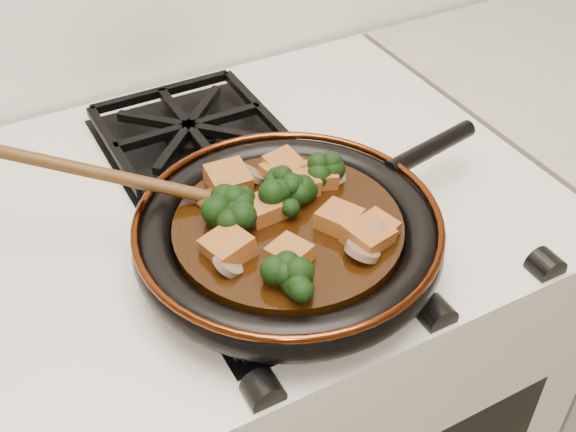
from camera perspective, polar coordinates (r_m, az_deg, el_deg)
name	(u,v)px	position (r m, az deg, el deg)	size (l,w,h in m)	color
stove	(247,408)	(1.23, -3.26, -14.94)	(0.76, 0.60, 0.90)	beige
burner_grate_front	(287,258)	(0.80, -0.11, -3.32)	(0.23, 0.23, 0.03)	black
burner_grate_back	(190,132)	(1.00, -7.78, 6.57)	(0.23, 0.23, 0.03)	black
skillet	(290,233)	(0.78, 0.12, -1.39)	(0.46, 0.34, 0.05)	black
braising_sauce	(288,231)	(0.78, 0.00, -1.18)	(0.25, 0.25, 0.02)	black
tofu_cube_0	(378,229)	(0.76, 7.10, -1.02)	(0.04, 0.03, 0.02)	brown
tofu_cube_1	(298,183)	(0.81, 0.80, 2.62)	(0.04, 0.04, 0.02)	brown
tofu_cube_2	(265,209)	(0.78, -1.85, 0.55)	(0.04, 0.04, 0.02)	brown
tofu_cube_3	(228,180)	(0.82, -4.75, 2.86)	(0.04, 0.04, 0.02)	brown
tofu_cube_4	(283,172)	(0.83, -0.43, 3.50)	(0.04, 0.04, 0.02)	brown
tofu_cube_5	(368,236)	(0.75, 6.35, -1.61)	(0.04, 0.04, 0.02)	brown
tofu_cube_6	(290,254)	(0.73, 0.15, -3.02)	(0.04, 0.04, 0.02)	brown
tofu_cube_7	(284,166)	(0.84, -0.29, 3.95)	(0.04, 0.04, 0.02)	brown
tofu_cube_8	(339,220)	(0.76, 4.08, -0.29)	(0.04, 0.04, 0.02)	brown
tofu_cube_9	(320,176)	(0.82, 2.54, 3.17)	(0.04, 0.04, 0.02)	brown
tofu_cube_10	(228,247)	(0.73, -4.79, -2.49)	(0.04, 0.04, 0.02)	brown
broccoli_floret_0	(327,175)	(0.82, 3.07, 3.26)	(0.06, 0.06, 0.06)	black
broccoli_floret_1	(229,217)	(0.76, -4.66, -0.11)	(0.06, 0.06, 0.06)	black
broccoli_floret_2	(284,186)	(0.80, -0.29, 2.35)	(0.06, 0.06, 0.05)	black
broccoli_floret_3	(301,285)	(0.69, 1.03, -5.44)	(0.05, 0.05, 0.05)	black
broccoli_floret_4	(237,209)	(0.78, -4.05, 0.56)	(0.06, 0.06, 0.05)	black
broccoli_floret_5	(288,203)	(0.78, 0.02, 1.06)	(0.06, 0.06, 0.06)	black
broccoli_floret_6	(291,277)	(0.70, 0.26, -4.87)	(0.06, 0.06, 0.05)	black
broccoli_floret_7	(234,215)	(0.77, -4.28, 0.07)	(0.06, 0.06, 0.05)	black
broccoli_floret_8	(293,194)	(0.80, 0.38, 1.77)	(0.06, 0.06, 0.05)	black
carrot_coin_0	(297,275)	(0.71, 0.68, -4.70)	(0.03, 0.03, 0.01)	#A32304
carrot_coin_1	(271,171)	(0.84, -1.38, 3.61)	(0.03, 0.03, 0.01)	#A32304
carrot_coin_2	(218,197)	(0.80, -5.57, 1.48)	(0.03, 0.03, 0.01)	#A32304
carrot_coin_3	(276,273)	(0.71, -0.92, -4.51)	(0.03, 0.03, 0.01)	#A32304
carrot_coin_4	(273,188)	(0.81, -1.20, 2.23)	(0.03, 0.03, 0.01)	#A32304
mushroom_slice_0	(333,176)	(0.83, 3.55, 3.15)	(0.03, 0.03, 0.01)	brown
mushroom_slice_1	(251,174)	(0.83, -2.94, 3.37)	(0.04, 0.04, 0.01)	brown
mushroom_slice_2	(228,264)	(0.72, -4.74, -3.77)	(0.03, 0.03, 0.01)	brown
mushroom_slice_3	(362,251)	(0.73, 5.88, -2.78)	(0.04, 0.04, 0.01)	brown
mushroom_slice_4	(372,232)	(0.76, 6.67, -1.23)	(0.03, 0.03, 0.01)	brown
wooden_spoon	(143,183)	(0.80, -11.42, 2.61)	(0.16, 0.11, 0.28)	#482A0F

